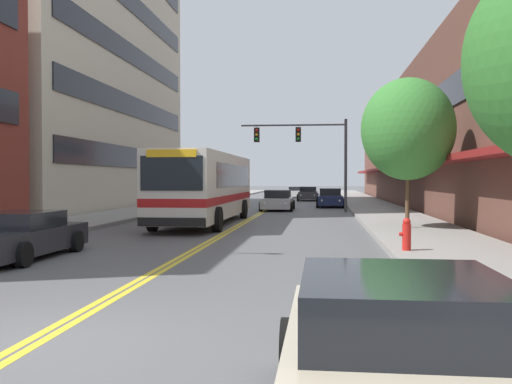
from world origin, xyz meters
name	(u,v)px	position (x,y,z in m)	size (l,w,h in m)	color
ground_plane	(273,206)	(0.00, 37.00, 0.00)	(240.00, 240.00, 0.00)	#565659
sidewalk_left	(180,204)	(-7.37, 37.00, 0.09)	(3.74, 106.00, 0.18)	gray
sidewalk_right	(370,205)	(7.37, 37.00, 0.09)	(3.74, 106.00, 0.18)	gray
centre_line	(273,206)	(0.00, 37.00, 0.00)	(0.34, 106.00, 0.01)	yellow
office_tower_left	(52,7)	(-15.48, 32.19, 14.36)	(12.08, 26.76, 28.72)	beige
storefront_row_right	(454,142)	(13.48, 37.00, 4.84)	(9.10, 68.00, 9.70)	brown
city_bus	(207,185)	(-1.70, 19.50, 1.82)	(2.92, 12.52, 3.22)	silver
car_slate_blue_parked_left_mid	(202,200)	(-4.30, 30.79, 0.64)	(2.10, 4.27, 1.37)	#475675
car_charcoal_parked_left_far	(18,236)	(-4.28, 7.26, 0.58)	(2.17, 4.86, 1.22)	#232328
car_champagne_parked_right_foreground	(405,365)	(4.34, -2.30, 0.61)	(2.18, 4.61, 1.30)	beige
car_navy_parked_right_mid	(330,198)	(4.33, 35.82, 0.65)	(2.04, 4.79, 1.39)	#19234C
car_silver_moving_lead	(278,201)	(0.79, 30.91, 0.62)	(2.16, 4.64, 1.35)	#B7B7BC
car_dark_grey_moving_second	(308,194)	(2.44, 47.99, 0.63)	(2.05, 4.46, 1.34)	#38383D
car_white_moving_third	(296,192)	(0.85, 57.28, 0.57)	(2.06, 4.24, 1.20)	white
traffic_signal_mast	(308,145)	(2.81, 29.26, 4.20)	(6.71, 0.38, 5.85)	#47474C
street_tree_right_mid	(408,129)	(7.05, 16.05, 4.05)	(3.65, 3.65, 5.88)	brown
fire_hydrant	(407,234)	(5.95, 8.68, 0.61)	(0.31, 0.23, 0.87)	red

